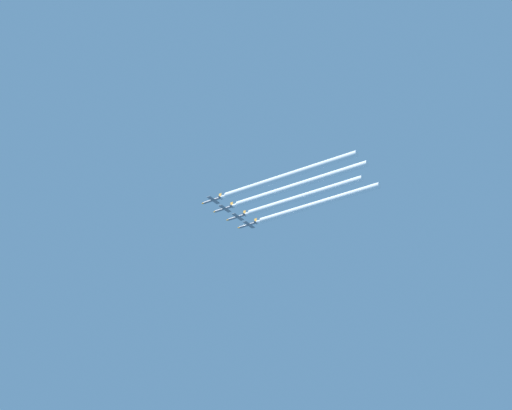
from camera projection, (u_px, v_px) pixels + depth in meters
name	position (u px, v px, depth m)	size (l,w,h in m)	color
jet_far_left	(212.00, 200.00, 478.46)	(9.09, 13.23, 3.18)	slate
jet_inner_left	(224.00, 209.00, 486.59)	(9.09, 13.23, 3.18)	slate
jet_center	(236.00, 217.00, 494.83)	(9.09, 13.23, 3.18)	slate
jet_inner_right	(248.00, 225.00, 503.01)	(9.09, 13.23, 3.18)	slate
smoke_trail_far_left	(286.00, 176.00, 456.79)	(3.24, 78.27, 3.24)	white
smoke_trail_inner_left	(297.00, 186.00, 464.86)	(3.24, 78.55, 3.24)	white
smoke_trail_center	(302.00, 197.00, 475.27)	(3.24, 69.49, 3.24)	white
smoke_trail_inner_right	(316.00, 204.00, 482.48)	(3.24, 73.55, 3.24)	white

